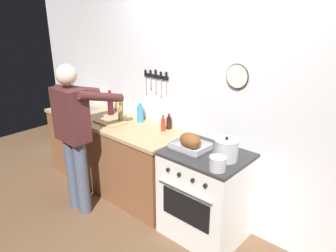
# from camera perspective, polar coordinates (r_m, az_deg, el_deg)

# --- Properties ---
(wall_back) EXTENTS (6.00, 0.13, 2.60)m
(wall_back) POSITION_cam_1_polar(r_m,az_deg,el_deg) (3.24, 7.90, 4.70)
(wall_back) COLOR silver
(wall_back) RESTS_ON ground
(counter_block) EXTENTS (2.03, 0.65, 0.90)m
(counter_block) POSITION_cam_1_polar(r_m,az_deg,el_deg) (4.07, -9.90, -4.74)
(counter_block) COLOR brown
(counter_block) RESTS_ON ground
(stove) EXTENTS (0.76, 0.67, 0.90)m
(stove) POSITION_cam_1_polar(r_m,az_deg,el_deg) (3.20, 6.74, -12.19)
(stove) COLOR white
(stove) RESTS_ON ground
(person_cook) EXTENTS (0.51, 0.63, 1.66)m
(person_cook) POSITION_cam_1_polar(r_m,az_deg,el_deg) (3.49, -16.49, -0.88)
(person_cook) COLOR #4C566B
(person_cook) RESTS_ON ground
(roasting_pan) EXTENTS (0.35, 0.26, 0.16)m
(roasting_pan) POSITION_cam_1_polar(r_m,az_deg,el_deg) (3.03, 3.99, -2.92)
(roasting_pan) COLOR #B7B7BC
(roasting_pan) RESTS_ON stove
(stock_pot) EXTENTS (0.22, 0.22, 0.22)m
(stock_pot) POSITION_cam_1_polar(r_m,az_deg,el_deg) (2.85, 10.41, -4.20)
(stock_pot) COLOR #B7B7BC
(stock_pot) RESTS_ON stove
(saucepan) EXTENTS (0.15, 0.15, 0.12)m
(saucepan) POSITION_cam_1_polar(r_m,az_deg,el_deg) (2.68, 8.92, -6.67)
(saucepan) COLOR #B7B7BC
(saucepan) RESTS_ON stove
(cutting_board) EXTENTS (0.36, 0.24, 0.02)m
(cutting_board) POSITION_cam_1_polar(r_m,az_deg,el_deg) (3.80, -10.31, 0.71)
(cutting_board) COLOR tan
(cutting_board) RESTS_ON counter_block
(bottle_vinegar) EXTENTS (0.06, 0.06, 0.23)m
(bottle_vinegar) POSITION_cam_1_polar(r_m,az_deg,el_deg) (3.80, -8.53, 2.16)
(bottle_vinegar) COLOR #997F4C
(bottle_vinegar) RESTS_ON counter_block
(bottle_cooking_oil) EXTENTS (0.07, 0.07, 0.24)m
(bottle_cooking_oil) POSITION_cam_1_polar(r_m,az_deg,el_deg) (4.12, -8.79, 3.69)
(bottle_cooking_oil) COLOR gold
(bottle_cooking_oil) RESTS_ON counter_block
(bottle_wine_red) EXTENTS (0.07, 0.07, 0.31)m
(bottle_wine_red) POSITION_cam_1_polar(r_m,az_deg,el_deg) (4.06, -10.34, 3.83)
(bottle_wine_red) COLOR #47141E
(bottle_wine_red) RESTS_ON counter_block
(bottle_dish_soap) EXTENTS (0.07, 0.07, 0.25)m
(bottle_dish_soap) POSITION_cam_1_polar(r_m,az_deg,el_deg) (3.75, -5.03, 2.24)
(bottle_dish_soap) COLOR #338CCC
(bottle_dish_soap) RESTS_ON counter_block
(bottle_hot_sauce) EXTENTS (0.05, 0.05, 0.18)m
(bottle_hot_sauce) POSITION_cam_1_polar(r_m,az_deg,el_deg) (3.47, -0.87, 0.29)
(bottle_hot_sauce) COLOR red
(bottle_hot_sauce) RESTS_ON counter_block
(bottle_soy_sauce) EXTENTS (0.06, 0.06, 0.17)m
(bottle_soy_sauce) POSITION_cam_1_polar(r_m,az_deg,el_deg) (3.53, 0.16, 0.61)
(bottle_soy_sauce) COLOR black
(bottle_soy_sauce) RESTS_ON counter_block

